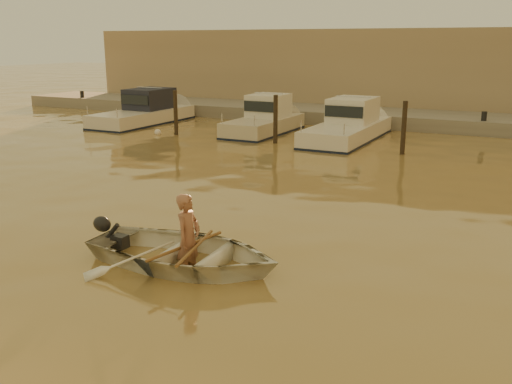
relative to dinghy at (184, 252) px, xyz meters
The scene contains 17 objects.
ground_plane 1.57m from the dinghy, 31.35° to the right, with size 160.00×160.00×0.00m, color olive.
dinghy is the anchor object (origin of this frame).
person 0.30m from the dinghy, ahead, with size 0.63×0.41×1.73m, color #98634C.
outboard_motor 1.50m from the dinghy, behind, with size 0.90×0.40×0.70m, color black, non-canonical shape.
oar_port 0.29m from the dinghy, ahead, with size 0.06×0.06×2.10m, color brown.
oar_starboard 0.15m from the dinghy, ahead, with size 0.06×0.06×2.10m, color brown.
moored_boat_0 19.86m from the dinghy, 130.07° to the left, with size 2.23×7.11×1.75m, color silver, non-canonical shape.
moored_boat_1 16.28m from the dinghy, 110.94° to the left, with size 1.96×5.94×1.75m, color beige, non-canonical shape.
moored_boat_2 15.31m from the dinghy, 96.65° to the left, with size 2.18×7.33×1.75m, color silver, non-canonical shape.
piling_0 15.93m from the dinghy, 125.24° to the left, with size 0.18×0.18×2.20m, color #2D2319.
piling_1 13.67m from the dinghy, 107.84° to the left, with size 0.18×0.18×2.20m, color #2D2319.
piling_2 13.06m from the dinghy, 85.09° to the left, with size 0.18×0.18×2.20m, color #2D2319.
fender_a 16.06m from the dinghy, 128.25° to the left, with size 0.30×0.30×0.30m, color silver.
fender_b 14.56m from the dinghy, 117.48° to the left, with size 0.30×0.30×0.30m, color #D44318.
fender_c 12.23m from the dinghy, 95.09° to the left, with size 0.30×0.30×0.30m, color silver.
quay 20.74m from the dinghy, 86.36° to the left, with size 52.00×4.00×1.00m, color gray.
waterfront_building 26.32m from the dinghy, 87.12° to the left, with size 46.00×7.00×4.80m, color #9E8466.
Camera 1 is at (4.49, -7.60, 4.15)m, focal length 40.00 mm.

